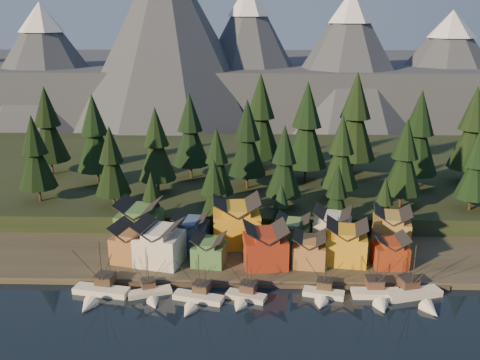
{
  "coord_description": "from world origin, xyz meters",
  "views": [
    {
      "loc": [
        -2.09,
        -88.15,
        56.73
      ],
      "look_at": [
        -5.21,
        30.0,
        19.55
      ],
      "focal_mm": 40.0,
      "sensor_mm": 36.0,
      "label": 1
    }
  ],
  "objects_px": {
    "boat_2": "(196,294)",
    "house_back_0": "(139,221)",
    "boat_5": "(378,289)",
    "house_back_1": "(191,231)",
    "boat_3": "(245,291)",
    "boat_6": "(418,290)",
    "house_front_1": "(160,241)",
    "boat_4": "(323,289)",
    "boat_0": "(98,287)",
    "boat_1": "(150,289)",
    "house_front_0": "(134,241)"
  },
  "relations": [
    {
      "from": "house_back_0",
      "to": "house_front_0",
      "type": "bearing_deg",
      "value": -79.24
    },
    {
      "from": "boat_1",
      "to": "boat_5",
      "type": "distance_m",
      "value": 47.11
    },
    {
      "from": "house_back_0",
      "to": "house_front_1",
      "type": "bearing_deg",
      "value": -51.92
    },
    {
      "from": "boat_5",
      "to": "house_back_1",
      "type": "height_order",
      "value": "boat_5"
    },
    {
      "from": "boat_1",
      "to": "house_front_1",
      "type": "height_order",
      "value": "house_front_1"
    },
    {
      "from": "boat_2",
      "to": "house_back_0",
      "type": "xyz_separation_m",
      "value": [
        -16.75,
        26.4,
        5.33
      ]
    },
    {
      "from": "boat_2",
      "to": "boat_6",
      "type": "bearing_deg",
      "value": 18.61
    },
    {
      "from": "boat_0",
      "to": "house_front_0",
      "type": "relative_size",
      "value": 1.22
    },
    {
      "from": "boat_2",
      "to": "boat_3",
      "type": "distance_m",
      "value": 9.92
    },
    {
      "from": "boat_5",
      "to": "house_back_0",
      "type": "bearing_deg",
      "value": 155.52
    },
    {
      "from": "boat_5",
      "to": "boat_2",
      "type": "bearing_deg",
      "value": -176.77
    },
    {
      "from": "boat_2",
      "to": "boat_5",
      "type": "bearing_deg",
      "value": 19.53
    },
    {
      "from": "boat_5",
      "to": "house_front_1",
      "type": "relative_size",
      "value": 1.05
    },
    {
      "from": "boat_3",
      "to": "house_back_1",
      "type": "distance_m",
      "value": 26.1
    },
    {
      "from": "boat_5",
      "to": "house_back_1",
      "type": "xyz_separation_m",
      "value": [
        -40.81,
        20.52,
        3.8
      ]
    },
    {
      "from": "house_front_1",
      "to": "house_back_1",
      "type": "relative_size",
      "value": 1.32
    },
    {
      "from": "boat_2",
      "to": "house_back_1",
      "type": "relative_size",
      "value": 1.31
    },
    {
      "from": "boat_2",
      "to": "boat_4",
      "type": "bearing_deg",
      "value": 21.41
    },
    {
      "from": "boat_1",
      "to": "house_back_1",
      "type": "xyz_separation_m",
      "value": [
        6.3,
        20.91,
        4.39
      ]
    },
    {
      "from": "boat_2",
      "to": "boat_6",
      "type": "height_order",
      "value": "boat_6"
    },
    {
      "from": "boat_4",
      "to": "house_back_0",
      "type": "height_order",
      "value": "house_back_0"
    },
    {
      "from": "boat_3",
      "to": "boat_5",
      "type": "xyz_separation_m",
      "value": [
        27.46,
        1.56,
        0.16
      ]
    },
    {
      "from": "boat_2",
      "to": "boat_0",
      "type": "bearing_deg",
      "value": -169.83
    },
    {
      "from": "boat_1",
      "to": "house_back_0",
      "type": "xyz_separation_m",
      "value": [
        -6.97,
        24.23,
        5.55
      ]
    },
    {
      "from": "boat_2",
      "to": "boat_6",
      "type": "xyz_separation_m",
      "value": [
        45.44,
        2.38,
        0.28
      ]
    },
    {
      "from": "boat_0",
      "to": "house_back_1",
      "type": "height_order",
      "value": "boat_0"
    },
    {
      "from": "boat_1",
      "to": "house_front_0",
      "type": "bearing_deg",
      "value": 92.95
    },
    {
      "from": "boat_1",
      "to": "boat_6",
      "type": "height_order",
      "value": "boat_6"
    },
    {
      "from": "house_back_1",
      "to": "boat_0",
      "type": "bearing_deg",
      "value": -122.2
    },
    {
      "from": "boat_0",
      "to": "boat_2",
      "type": "height_order",
      "value": "boat_0"
    },
    {
      "from": "boat_4",
      "to": "house_back_0",
      "type": "bearing_deg",
      "value": 165.32
    },
    {
      "from": "house_front_1",
      "to": "boat_6",
      "type": "bearing_deg",
      "value": 0.01
    },
    {
      "from": "boat_4",
      "to": "boat_3",
      "type": "bearing_deg",
      "value": -159.89
    },
    {
      "from": "boat_3",
      "to": "house_back_1",
      "type": "height_order",
      "value": "house_back_1"
    },
    {
      "from": "house_front_0",
      "to": "house_back_0",
      "type": "relative_size",
      "value": 0.97
    },
    {
      "from": "boat_3",
      "to": "boat_5",
      "type": "bearing_deg",
      "value": 21.87
    },
    {
      "from": "boat_1",
      "to": "house_back_0",
      "type": "distance_m",
      "value": 25.81
    },
    {
      "from": "boat_0",
      "to": "boat_2",
      "type": "relative_size",
      "value": 1.14
    },
    {
      "from": "boat_0",
      "to": "boat_3",
      "type": "height_order",
      "value": "boat_0"
    },
    {
      "from": "boat_3",
      "to": "house_back_0",
      "type": "distance_m",
      "value": 37.14
    },
    {
      "from": "house_front_0",
      "to": "boat_4",
      "type": "bearing_deg",
      "value": -3.4
    },
    {
      "from": "boat_1",
      "to": "boat_5",
      "type": "relative_size",
      "value": 0.81
    },
    {
      "from": "boat_0",
      "to": "boat_5",
      "type": "bearing_deg",
      "value": 11.17
    },
    {
      "from": "house_front_0",
      "to": "boat_0",
      "type": "bearing_deg",
      "value": -93.49
    },
    {
      "from": "boat_1",
      "to": "house_front_0",
      "type": "height_order",
      "value": "house_front_0"
    },
    {
      "from": "boat_6",
      "to": "house_front_1",
      "type": "xyz_separation_m",
      "value": [
        -55.27,
        12.75,
        4.58
      ]
    },
    {
      "from": "boat_6",
      "to": "house_back_0",
      "type": "relative_size",
      "value": 1.19
    },
    {
      "from": "boat_5",
      "to": "house_back_1",
      "type": "bearing_deg",
      "value": 152.61
    },
    {
      "from": "boat_6",
      "to": "house_back_1",
      "type": "bearing_deg",
      "value": 141.16
    },
    {
      "from": "boat_3",
      "to": "boat_4",
      "type": "relative_size",
      "value": 1.0
    }
  ]
}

